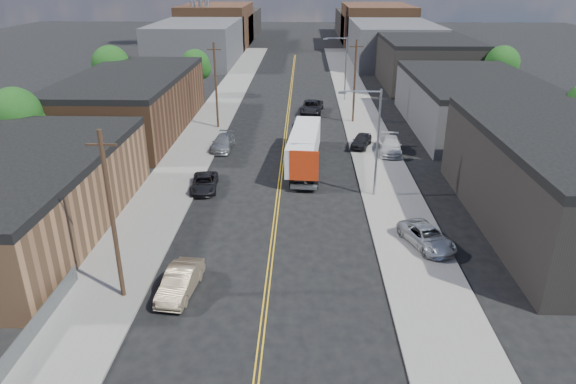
# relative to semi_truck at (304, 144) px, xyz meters

# --- Properties ---
(ground) EXTENTS (260.00, 260.00, 0.00)m
(ground) POSITION_rel_semi_truck_xyz_m (-2.13, 27.40, -2.12)
(ground) COLOR black
(ground) RESTS_ON ground
(centerline) EXTENTS (0.32, 120.00, 0.01)m
(centerline) POSITION_rel_semi_truck_xyz_m (-2.13, 12.40, -2.11)
(centerline) COLOR gold
(centerline) RESTS_ON ground
(sidewalk_left) EXTENTS (5.00, 140.00, 0.15)m
(sidewalk_left) POSITION_rel_semi_truck_xyz_m (-11.63, 12.40, -2.04)
(sidewalk_left) COLOR slate
(sidewalk_left) RESTS_ON ground
(sidewalk_right) EXTENTS (5.00, 140.00, 0.15)m
(sidewalk_right) POSITION_rel_semi_truck_xyz_m (7.37, 12.40, -2.04)
(sidewalk_right) COLOR slate
(sidewalk_right) RESTS_ON ground
(warehouse_tan) EXTENTS (12.00, 22.00, 5.60)m
(warehouse_tan) POSITION_rel_semi_truck_xyz_m (-20.13, -14.60, 0.68)
(warehouse_tan) COLOR #89603F
(warehouse_tan) RESTS_ON ground
(warehouse_brown) EXTENTS (12.00, 26.00, 6.60)m
(warehouse_brown) POSITION_rel_semi_truck_xyz_m (-20.13, 11.40, 1.18)
(warehouse_brown) COLOR #533521
(warehouse_brown) RESTS_ON ground
(industrial_right_b) EXTENTS (14.00, 24.00, 6.10)m
(industrial_right_b) POSITION_rel_semi_truck_xyz_m (19.87, 13.40, 0.93)
(industrial_right_b) COLOR #3B3B3E
(industrial_right_b) RESTS_ON ground
(industrial_right_c) EXTENTS (14.00, 22.00, 7.60)m
(industrial_right_c) POSITION_rel_semi_truck_xyz_m (19.87, 39.40, 1.68)
(industrial_right_c) COLOR black
(industrial_right_c) RESTS_ON ground
(skyline_left_a) EXTENTS (16.00, 30.00, 8.00)m
(skyline_left_a) POSITION_rel_semi_truck_xyz_m (-22.13, 62.40, 1.88)
(skyline_left_a) COLOR #3B3B3E
(skyline_left_a) RESTS_ON ground
(skyline_right_a) EXTENTS (16.00, 30.00, 8.00)m
(skyline_right_a) POSITION_rel_semi_truck_xyz_m (17.87, 62.40, 1.88)
(skyline_right_a) COLOR #3B3B3E
(skyline_right_a) RESTS_ON ground
(skyline_left_b) EXTENTS (16.00, 26.00, 10.00)m
(skyline_left_b) POSITION_rel_semi_truck_xyz_m (-22.13, 87.40, 2.88)
(skyline_left_b) COLOR #533521
(skyline_left_b) RESTS_ON ground
(skyline_right_b) EXTENTS (16.00, 26.00, 10.00)m
(skyline_right_b) POSITION_rel_semi_truck_xyz_m (17.87, 87.40, 2.88)
(skyline_right_b) COLOR #533521
(skyline_right_b) RESTS_ON ground
(skyline_left_c) EXTENTS (16.00, 40.00, 7.00)m
(skyline_left_c) POSITION_rel_semi_truck_xyz_m (-22.13, 107.40, 1.38)
(skyline_left_c) COLOR black
(skyline_left_c) RESTS_ON ground
(skyline_right_c) EXTENTS (16.00, 40.00, 7.00)m
(skyline_right_c) POSITION_rel_semi_truck_xyz_m (17.87, 107.40, 1.38)
(skyline_right_c) COLOR black
(skyline_right_c) RESTS_ON ground
(streetlight_near) EXTENTS (3.39, 0.25, 9.00)m
(streetlight_near) POSITION_rel_semi_truck_xyz_m (5.47, -7.60, 3.21)
(streetlight_near) COLOR gray
(streetlight_near) RESTS_ON ground
(streetlight_far) EXTENTS (3.39, 0.25, 9.00)m
(streetlight_far) POSITION_rel_semi_truck_xyz_m (5.47, 27.40, 3.21)
(streetlight_far) COLOR gray
(streetlight_far) RESTS_ON ground
(utility_pole_left_near) EXTENTS (1.60, 0.26, 10.00)m
(utility_pole_left_near) POSITION_rel_semi_truck_xyz_m (-10.33, -22.60, 3.02)
(utility_pole_left_near) COLOR black
(utility_pole_left_near) RESTS_ON ground
(utility_pole_left_far) EXTENTS (1.60, 0.26, 10.00)m
(utility_pole_left_far) POSITION_rel_semi_truck_xyz_m (-10.33, 12.40, 3.02)
(utility_pole_left_far) COLOR black
(utility_pole_left_far) RESTS_ON ground
(utility_pole_right) EXTENTS (1.60, 0.26, 10.00)m
(utility_pole_right) POSITION_rel_semi_truck_xyz_m (6.07, 15.40, 3.02)
(utility_pole_right) COLOR black
(utility_pole_right) RESTS_ON ground
(chainlink_fence) EXTENTS (0.05, 16.00, 1.22)m
(chainlink_fence) POSITION_rel_semi_truck_xyz_m (-13.63, -29.10, -1.46)
(chainlink_fence) COLOR slate
(chainlink_fence) RESTS_ON ground
(tree_left_near) EXTENTS (4.85, 4.76, 7.91)m
(tree_left_near) POSITION_rel_semi_truck_xyz_m (-26.07, -2.60, 3.06)
(tree_left_near) COLOR black
(tree_left_near) RESTS_ON ground
(tree_left_mid) EXTENTS (5.10, 5.04, 8.37)m
(tree_left_mid) POSITION_rel_semi_truck_xyz_m (-26.07, 22.40, 3.37)
(tree_left_mid) COLOR black
(tree_left_mid) RESTS_ON ground
(tree_left_far) EXTENTS (4.35, 4.20, 6.97)m
(tree_left_far) POSITION_rel_semi_truck_xyz_m (-16.07, 29.40, 2.45)
(tree_left_far) COLOR black
(tree_left_far) RESTS_ON ground
(tree_right_far) EXTENTS (4.85, 4.76, 7.91)m
(tree_right_far) POSITION_rel_semi_truck_xyz_m (27.93, 27.40, 3.06)
(tree_right_far) COLOR black
(tree_right_far) RESTS_ON ground
(semi_truck) EXTENTS (3.30, 14.39, 3.72)m
(semi_truck) POSITION_rel_semi_truck_xyz_m (0.00, 0.00, 0.00)
(semi_truck) COLOR silver
(semi_truck) RESTS_ON ground
(car_left_b) EXTENTS (2.11, 4.73, 1.51)m
(car_left_b) POSITION_rel_semi_truck_xyz_m (-7.13, -22.08, -1.36)
(car_left_b) COLOR #89765A
(car_left_b) RESTS_ON ground
(car_left_c) EXTENTS (2.51, 4.79, 1.29)m
(car_left_c) POSITION_rel_semi_truck_xyz_m (-8.53, -6.68, -1.47)
(car_left_c) COLOR black
(car_left_c) RESTS_ON ground
(car_left_d) EXTENTS (2.40, 5.20, 1.47)m
(car_left_d) POSITION_rel_semi_truck_xyz_m (-8.53, 4.35, -1.38)
(car_left_d) COLOR gray
(car_left_d) RESTS_ON ground
(car_right_lot_a) EXTENTS (3.79, 5.31, 1.34)m
(car_right_lot_a) POSITION_rel_semi_truck_xyz_m (8.32, -16.24, -1.29)
(car_right_lot_a) COLOR #B4B7B9
(car_right_lot_a) RESTS_ON sidewalk_right
(car_right_lot_b) EXTENTS (2.74, 5.50, 1.54)m
(car_right_lot_b) POSITION_rel_semi_truck_xyz_m (8.87, 3.40, -1.20)
(car_right_lot_b) COLOR #B2B2B2
(car_right_lot_b) RESTS_ON sidewalk_right
(car_right_lot_c) EXTENTS (2.89, 4.44, 1.41)m
(car_right_lot_c) POSITION_rel_semi_truck_xyz_m (6.07, 5.14, -1.26)
(car_right_lot_c) COLOR black
(car_right_lot_c) RESTS_ON sidewalk_right
(car_ahead_truck) EXTENTS (3.36, 6.07, 1.61)m
(car_ahead_truck) POSITION_rel_semi_truck_xyz_m (1.01, 20.03, -1.31)
(car_ahead_truck) COLOR black
(car_ahead_truck) RESTS_ON ground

